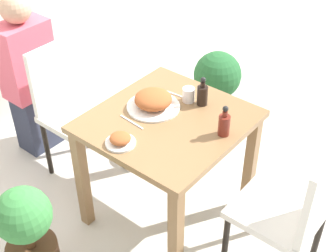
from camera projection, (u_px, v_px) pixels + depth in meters
name	position (u px, v px, depth m)	size (l,w,h in m)	color
ground_plane	(168.00, 212.00, 2.96)	(16.00, 16.00, 0.00)	beige
dining_table	(168.00, 137.00, 2.60)	(0.83, 0.79, 0.73)	olive
chair_near	(295.00, 208.00, 2.28)	(0.42, 0.42, 0.92)	silver
chair_far	(72.00, 104.00, 3.01)	(0.42, 0.42, 0.92)	silver
food_plate	(153.00, 101.00, 2.58)	(0.30, 0.30, 0.10)	white
side_plate	(120.00, 140.00, 2.33)	(0.16, 0.16, 0.06)	white
drink_cup	(189.00, 95.00, 2.63)	(0.07, 0.07, 0.08)	white
sauce_bottle	(202.00, 94.00, 2.59)	(0.06, 0.06, 0.17)	black
condiment_bottle	(224.00, 124.00, 2.37)	(0.06, 0.06, 0.17)	maroon
fork_utensil	(132.00, 122.00, 2.49)	(0.02, 0.17, 0.00)	silver
spoon_utensil	(173.00, 94.00, 2.72)	(0.02, 0.20, 0.00)	silver
potted_plant_left	(28.00, 235.00, 2.39)	(0.29, 0.29, 0.63)	#51331E
potted_plant_right	(216.00, 89.00, 3.30)	(0.33, 0.33, 0.73)	#51331E
person_figure	(29.00, 76.00, 3.17)	(0.34, 0.22, 1.17)	#2D3347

